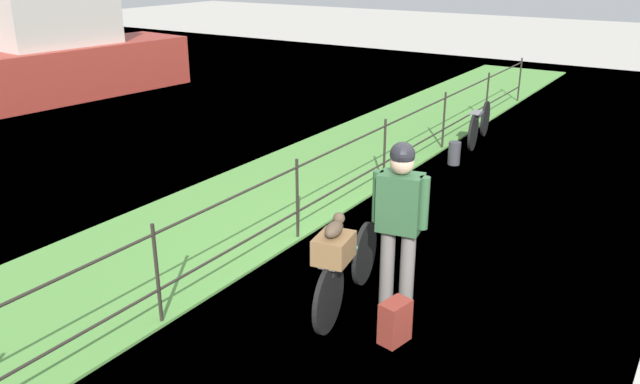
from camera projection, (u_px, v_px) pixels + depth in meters
ground_plane at (440, 278)px, 6.84m from camera, size 60.00×60.00×0.00m
grass_strip at (226, 218)px, 8.35m from camera, size 27.00×2.40×0.03m
iron_fence at (297, 193)px, 7.57m from camera, size 18.04×0.04×1.02m
bicycle_main at (347, 273)px, 6.20m from camera, size 1.65×0.34×0.66m
wooden_crate at (334, 248)px, 5.73m from camera, size 0.43×0.36×0.24m
terrier_dog at (335, 227)px, 5.69m from camera, size 0.32×0.19×0.18m
cyclist_person at (400, 212)px, 5.95m from camera, size 0.33×0.53×1.68m
backpack_on_paving at (395, 322)px, 5.67m from camera, size 0.31×0.23×0.40m
mooring_bollard at (454, 153)px, 10.44m from camera, size 0.20×0.20×0.38m
bicycle_parked at (479, 124)px, 11.55m from camera, size 1.70×0.30×0.66m
moored_boat_near at (62, 57)px, 15.08m from camera, size 6.27×2.43×4.19m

